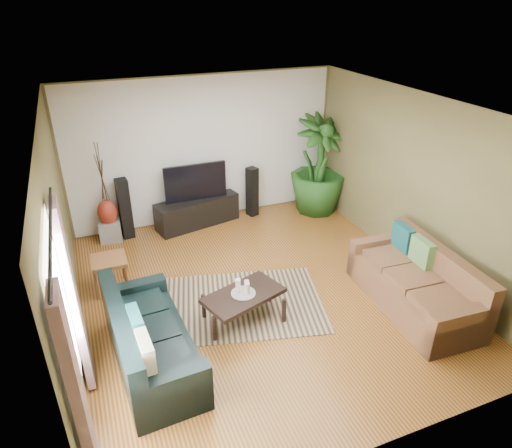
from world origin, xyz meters
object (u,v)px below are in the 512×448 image
television (195,182)px  potted_plant (319,165)px  tv_stand (197,212)px  sofa_right (415,280)px  coffee_table (243,307)px  sofa_left (151,335)px  pedestal (110,230)px  speaker_right (252,192)px  side_table (111,274)px  speaker_left (125,209)px  vase (107,212)px

television → potted_plant: size_ratio=0.60×
potted_plant → tv_stand: bearing=173.1°
sofa_right → coffee_table: (-2.29, 0.58, -0.21)m
coffee_table → potted_plant: (2.55, 2.68, 0.74)m
sofa_left → pedestal: bearing=-0.9°
sofa_right → speaker_right: size_ratio=2.09×
television → speaker_right: 1.17m
sofa_left → tv_stand: bearing=-26.9°
side_table → coffee_table: bearing=-42.2°
tv_stand → side_table: (-1.73, -1.55, -0.00)m
sofa_left → tv_stand: sofa_left is taller
speaker_left → coffee_table: bearing=-74.9°
sofa_left → tv_stand: size_ratio=1.22×
sofa_right → tv_stand: bearing=-145.8°
coffee_table → speaker_right: speaker_right is taller
side_table → vase: bearing=84.7°
sofa_left → speaker_right: (2.55, 3.31, 0.06)m
potted_plant → pedestal: (-3.96, 0.29, -0.77)m
sofa_left → vase: (-0.14, 3.31, 0.11)m
speaker_left → side_table: speaker_left is taller
speaker_left → pedestal: speaker_left is taller
television → pedestal: television is taller
pedestal → vase: bearing=0.0°
coffee_table → vase: (-1.41, 2.96, 0.32)m
tv_stand → television: (-0.00, 0.00, 0.60)m
tv_stand → sofa_left: bearing=-126.2°
television → potted_plant: (2.37, -0.29, 0.09)m
speaker_right → television: bearing=161.8°
sofa_left → television: bearing=-26.9°
speaker_right → pedestal: bearing=161.8°
side_table → potted_plant: bearing=17.2°
sofa_left → television: (1.44, 3.31, 0.43)m
sofa_left → speaker_left: speaker_left is taller
television → speaker_right: size_ratio=1.17×
television → pedestal: (-1.59, 0.00, -0.68)m
coffee_table → pedestal: size_ratio=2.86×
speaker_left → television: bearing=-5.5°
coffee_table → pedestal: coffee_table is taller
pedestal → vase: (0.00, 0.00, 0.35)m
tv_stand → vase: 1.61m
speaker_left → sofa_left: bearing=-98.2°
coffee_table → vase: vase is taller
sofa_right → side_table: size_ratio=3.99×
potted_plant → speaker_right: bearing=167.2°
coffee_table → potted_plant: potted_plant is taller
sofa_right → tv_stand: 4.13m
coffee_table → side_table: 2.10m
tv_stand → pedestal: bearing=167.4°
pedestal → sofa_right: bearing=-43.7°
potted_plant → pedestal: size_ratio=5.22×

